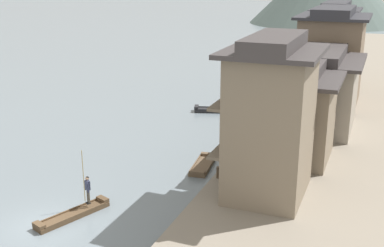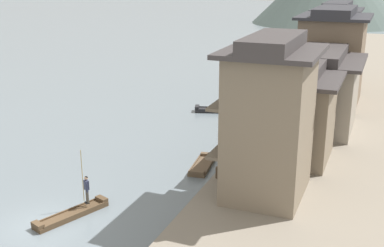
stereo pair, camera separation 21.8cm
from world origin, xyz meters
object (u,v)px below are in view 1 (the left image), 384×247
at_px(mooring_post_dock_far, 286,94).
at_px(boat_midriver_upstream, 288,76).
at_px(mooring_post_dock_mid, 259,124).
at_px(boat_foreground_poled, 73,215).
at_px(house_waterfront_narrow, 331,56).
at_px(house_waterfront_second, 295,113).
at_px(house_waterfront_tall, 318,90).
at_px(house_waterfront_far, 333,44).
at_px(boat_moored_nearest, 226,110).
at_px(house_waterfront_nearest, 270,118).
at_px(boat_moored_third, 303,67).
at_px(boat_moored_far, 261,65).
at_px(boat_moored_second, 203,165).
at_px(boatman_person, 87,186).
at_px(boat_midriver_drifting, 259,80).
at_px(mooring_post_dock_near, 218,172).

bearing_deg(mooring_post_dock_far, boat_midriver_upstream, 99.96).
bearing_deg(boat_midriver_upstream, mooring_post_dock_mid, -84.30).
height_order(boat_foreground_poled, house_waterfront_narrow, house_waterfront_narrow).
distance_m(house_waterfront_second, house_waterfront_tall, 7.26).
distance_m(house_waterfront_far, mooring_post_dock_far, 9.66).
relative_size(boat_moored_nearest, house_waterfront_second, 0.96).
height_order(boat_midriver_upstream, house_waterfront_far, house_waterfront_far).
bearing_deg(house_waterfront_nearest, boat_moored_third, 96.51).
bearing_deg(boat_moored_third, boat_midriver_upstream, -97.45).
height_order(boat_moored_far, house_waterfront_narrow, house_waterfront_narrow).
relative_size(boat_moored_second, mooring_post_dock_mid, 4.32).
relative_size(boat_foreground_poled, house_waterfront_nearest, 0.50).
bearing_deg(boatman_person, house_waterfront_tall, 60.84).
distance_m(boatman_person, house_waterfront_far, 35.23).
bearing_deg(boat_midriver_drifting, mooring_post_dock_far, -62.58).
height_order(boat_moored_second, boat_midriver_upstream, boat_midriver_upstream).
distance_m(boat_midriver_drifting, mooring_post_dock_near, 30.79).
relative_size(house_waterfront_nearest, house_waterfront_second, 1.42).
height_order(boat_midriver_drifting, mooring_post_dock_near, mooring_post_dock_near).
bearing_deg(house_waterfront_narrow, boat_midriver_drifting, 132.94).
xyz_separation_m(boat_foreground_poled, boat_midriver_upstream, (3.75, 40.44, 0.00)).
bearing_deg(house_waterfront_far, boat_moored_third, 111.74).
bearing_deg(boat_midriver_drifting, house_waterfront_second, -71.18).
bearing_deg(boat_midriver_upstream, house_waterfront_tall, -73.79).
height_order(boat_midriver_drifting, house_waterfront_second, house_waterfront_second).
bearing_deg(mooring_post_dock_mid, house_waterfront_second, -54.10).
distance_m(boat_moored_third, boat_moored_far, 5.78).
bearing_deg(house_waterfront_tall, mooring_post_dock_near, -107.53).
xyz_separation_m(boat_moored_third, boat_midriver_drifting, (-3.48, -10.52, 0.12)).
xyz_separation_m(house_waterfront_far, mooring_post_dock_mid, (-3.22, -18.76, -3.87)).
height_order(boat_moored_far, mooring_post_dock_far, mooring_post_dock_far).
height_order(boat_moored_third, house_waterfront_far, house_waterfront_far).
bearing_deg(boatman_person, boat_moored_far, 91.75).
xyz_separation_m(boat_moored_second, mooring_post_dock_mid, (2.12, 6.94, 1.13)).
distance_m(boat_midriver_upstream, house_waterfront_far, 9.38).
bearing_deg(boat_moored_second, boat_midriver_upstream, 90.57).
bearing_deg(boat_moored_second, house_waterfront_tall, 57.08).
height_order(boat_moored_second, mooring_post_dock_mid, mooring_post_dock_mid).
xyz_separation_m(house_waterfront_narrow, mooring_post_dock_near, (-3.86, -20.76, -3.94)).
bearing_deg(house_waterfront_narrow, boat_moored_nearest, -153.97).
xyz_separation_m(house_waterfront_nearest, house_waterfront_second, (0.31, 6.08, -1.30)).
bearing_deg(house_waterfront_narrow, mooring_post_dock_far, -177.50).
xyz_separation_m(house_waterfront_narrow, mooring_post_dock_far, (-3.86, -0.17, -3.86)).
xyz_separation_m(boat_moored_nearest, boat_moored_far, (-2.35, 22.93, 0.08)).
height_order(boatman_person, house_waterfront_narrow, house_waterfront_narrow).
distance_m(house_waterfront_narrow, house_waterfront_far, 8.10).
bearing_deg(mooring_post_dock_far, boat_moored_third, 94.47).
xyz_separation_m(boat_moored_nearest, boat_moored_third, (3.24, 24.36, -0.04)).
relative_size(boatman_person, boat_moored_nearest, 0.52).
xyz_separation_m(boat_moored_third, house_waterfront_nearest, (4.76, -41.70, 5.01)).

